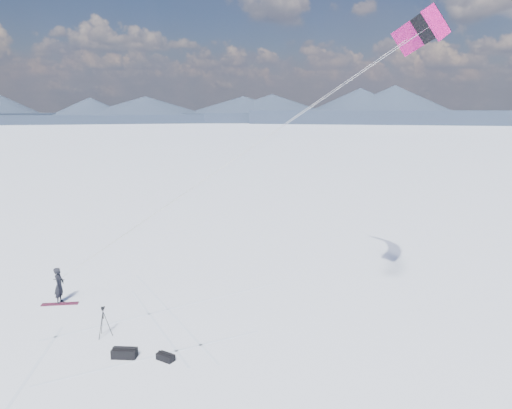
% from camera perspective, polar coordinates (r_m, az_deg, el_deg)
% --- Properties ---
extents(ground, '(1800.00, 1800.00, 0.00)m').
position_cam_1_polar(ground, '(22.02, -19.21, -13.98)').
color(ground, white).
extents(horizon_hills, '(704.84, 706.81, 10.12)m').
position_cam_1_polar(horizon_hills, '(20.61, -19.97, -2.75)').
color(horizon_hills, '#151E2F').
rests_on(horizon_hills, ground).
extents(snow_tracks, '(13.93, 10.25, 0.01)m').
position_cam_1_polar(snow_tracks, '(22.55, -22.84, -13.63)').
color(snow_tracks, silver).
rests_on(snow_tracks, ground).
extents(snowkiter, '(0.56, 0.72, 1.73)m').
position_cam_1_polar(snowkiter, '(25.80, -21.44, -10.41)').
color(snowkiter, black).
rests_on(snowkiter, ground).
extents(snowboard, '(1.68, 0.88, 0.04)m').
position_cam_1_polar(snowboard, '(25.60, -21.49, -10.53)').
color(snowboard, maroon).
rests_on(snowboard, ground).
extents(tripod, '(0.60, 0.57, 1.27)m').
position_cam_1_polar(tripod, '(21.38, -17.05, -12.24)').
color(tripod, black).
rests_on(tripod, ground).
extents(gear_bag_a, '(0.96, 0.57, 0.41)m').
position_cam_1_polar(gear_bag_a, '(19.79, -14.81, -16.08)').
color(gear_bag_a, black).
rests_on(gear_bag_a, ground).
extents(gear_bag_b, '(0.74, 0.53, 0.31)m').
position_cam_1_polar(gear_bag_b, '(19.31, -10.30, -16.76)').
color(gear_bag_b, black).
rests_on(gear_bag_b, ground).
extents(power_kite, '(17.18, 5.49, 11.97)m').
position_cam_1_polar(power_kite, '(22.51, 18.61, 18.46)').
color(power_kite, '#BB1167').
rests_on(power_kite, ground).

